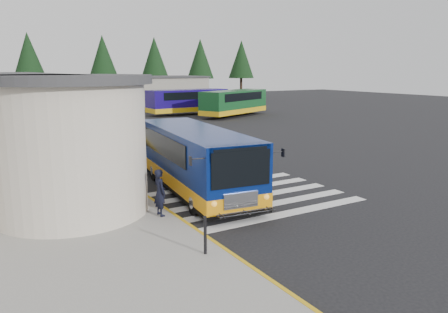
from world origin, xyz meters
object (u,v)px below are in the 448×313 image
pedestrian_b (126,193)px  far_bus_b (234,102)px  transit_bus (195,162)px  far_bus_a (188,100)px  bollard (205,235)px  pedestrian_a (160,192)px

pedestrian_b → far_bus_b: far_bus_b is taller
transit_bus → pedestrian_b: bearing=-144.0°
far_bus_a → far_bus_b: bearing=-145.4°
far_bus_a → far_bus_b: far_bus_b is taller
far_bus_a → bollard: bearing=151.4°
bollard → far_bus_a: (16.80, 35.56, 0.90)m
transit_bus → pedestrian_a: size_ratio=5.91×
far_bus_b → bollard: bearing=122.5°
pedestrian_a → far_bus_b: bearing=-39.2°
pedestrian_a → bollard: 3.65m
pedestrian_a → far_bus_a: 36.00m
transit_bus → far_bus_a: (13.96, 29.38, 0.31)m
bollard → far_bus_a: far_bus_a is taller
transit_bus → bollard: (-2.85, -6.18, -0.60)m
pedestrian_a → pedestrian_b: size_ratio=1.00×
transit_bus → far_bus_a: bearing=71.2°
transit_bus → far_bus_b: (17.45, 24.89, 0.31)m
pedestrian_a → bollard: size_ratio=1.53×
transit_bus → far_bus_b: far_bus_b is taller
transit_bus → pedestrian_a: transit_bus is taller
transit_bus → bollard: size_ratio=9.04×
pedestrian_a → pedestrian_b: (-1.04, 0.47, 0.00)m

